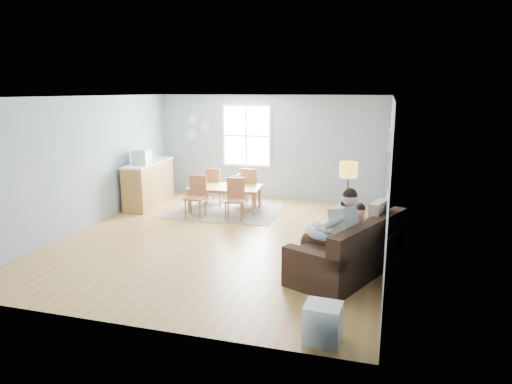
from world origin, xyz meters
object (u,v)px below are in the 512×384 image
(sofa, at_px, (351,254))
(baby_swing, at_px, (241,192))
(dining_table, at_px, (225,199))
(father, at_px, (334,229))
(chair_nw, at_px, (215,184))
(counter, at_px, (149,183))
(chair_se, at_px, (235,196))
(toddler, at_px, (354,223))
(monitor, at_px, (142,157))
(floor_lamp, at_px, (348,177))
(storage_cube, at_px, (322,323))
(chair_sw, at_px, (196,194))
(chair_ne, at_px, (250,185))

(sofa, distance_m, baby_swing, 4.60)
(dining_table, height_order, baby_swing, baby_swing)
(baby_swing, bearing_deg, father, -54.26)
(dining_table, relative_size, chair_nw, 1.83)
(counter, bearing_deg, chair_se, -15.51)
(father, height_order, chair_nw, father)
(father, relative_size, baby_swing, 1.51)
(toddler, distance_m, chair_nw, 5.00)
(counter, height_order, monitor, monitor)
(sofa, height_order, floor_lamp, floor_lamp)
(dining_table, relative_size, monitor, 4.44)
(storage_cube, distance_m, counter, 7.26)
(dining_table, bearing_deg, chair_se, -58.34)
(chair_sw, xyz_separation_m, chair_nw, (-0.05, 1.26, -0.01))
(floor_lamp, bearing_deg, monitor, 164.04)
(father, relative_size, monitor, 3.76)
(storage_cube, bearing_deg, chair_ne, 114.24)
(chair_nw, bearing_deg, sofa, -44.52)
(father, bearing_deg, chair_se, 133.35)
(father, xyz_separation_m, dining_table, (-2.93, 3.22, -0.47))
(sofa, height_order, dining_table, sofa)
(chair_sw, bearing_deg, father, -37.46)
(chair_nw, relative_size, chair_ne, 0.96)
(sofa, distance_m, chair_sw, 4.32)
(monitor, bearing_deg, counter, 96.93)
(sofa, xyz_separation_m, toddler, (0.01, 0.22, 0.43))
(baby_swing, bearing_deg, dining_table, -112.70)
(toddler, xyz_separation_m, counter, (-5.22, 2.84, -0.20))
(floor_lamp, bearing_deg, chair_nw, 146.14)
(father, distance_m, dining_table, 4.38)
(sofa, bearing_deg, chair_se, 138.87)
(chair_sw, height_order, chair_se, chair_sw)
(sofa, xyz_separation_m, father, (-0.26, -0.23, 0.45))
(dining_table, bearing_deg, toddler, -46.37)
(monitor, distance_m, baby_swing, 2.52)
(chair_sw, xyz_separation_m, monitor, (-1.54, 0.35, 0.72))
(storage_cube, relative_size, chair_se, 0.49)
(toddler, relative_size, baby_swing, 0.90)
(storage_cube, height_order, dining_table, dining_table)
(floor_lamp, relative_size, chair_nw, 1.70)
(storage_cube, relative_size, dining_table, 0.27)
(chair_nw, height_order, counter, counter)
(sofa, height_order, chair_sw, chair_sw)
(storage_cube, bearing_deg, chair_sw, 127.73)
(chair_sw, height_order, chair_ne, chair_ne)
(father, height_order, floor_lamp, floor_lamp)
(chair_se, height_order, baby_swing, chair_se)
(toddler, height_order, chair_ne, toddler)
(floor_lamp, relative_size, storage_cube, 3.44)
(counter, bearing_deg, monitor, -83.07)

